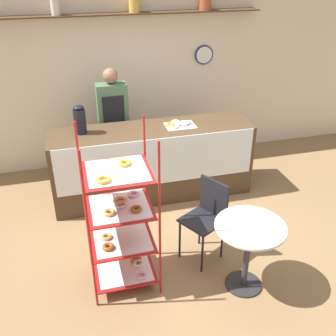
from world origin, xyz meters
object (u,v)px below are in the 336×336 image
cafe_chair (208,212)px  cafe_table (248,242)px  coffee_carafe (80,120)px  donut_tray_counter (179,124)px  person_worker (114,121)px  pastry_rack (121,222)px

cafe_chair → cafe_table: bearing=-8.2°
cafe_chair → coffee_carafe: coffee_carafe is taller
donut_tray_counter → person_worker: bearing=143.3°
pastry_rack → cafe_chair: size_ratio=1.82×
cafe_table → cafe_chair: bearing=111.1°
person_worker → coffee_carafe: 0.72m
cafe_table → donut_tray_counter: donut_tray_counter is taller
pastry_rack → cafe_table: pastry_rack is taller
cafe_chair → donut_tray_counter: size_ratio=2.36×
cafe_chair → pastry_rack: bearing=-110.4°
cafe_table → donut_tray_counter: (-0.14, 1.90, 0.45)m
person_worker → pastry_rack: bearing=-96.3°
donut_tray_counter → coffee_carafe: bearing=175.7°
person_worker → cafe_table: bearing=-69.9°
cafe_table → coffee_carafe: (-1.37, 2.00, 0.60)m
pastry_rack → coffee_carafe: pastry_rack is taller
donut_tray_counter → cafe_table: bearing=-85.9°
cafe_table → pastry_rack: bearing=160.5°
coffee_carafe → donut_tray_counter: size_ratio=0.95×
person_worker → cafe_table: 2.66m
donut_tray_counter → pastry_rack: bearing=-123.8°
person_worker → cafe_table: person_worker is taller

